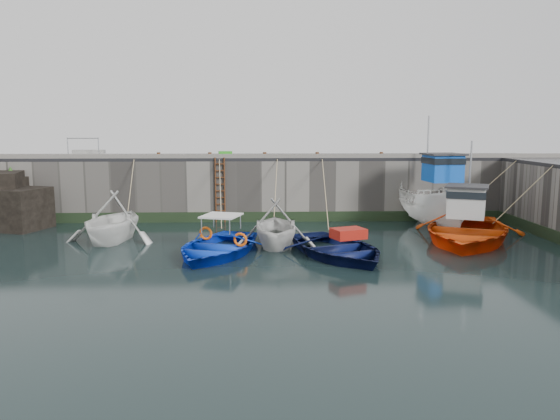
{
  "coord_description": "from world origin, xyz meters",
  "views": [
    {
      "loc": [
        0.0,
        -16.76,
        4.62
      ],
      "look_at": [
        0.8,
        5.93,
        1.2
      ],
      "focal_mm": 35.0,
      "sensor_mm": 36.0,
      "label": 1
    }
  ],
  "objects_px": {
    "ladder": "(220,190)",
    "boat_near_white": "(113,241)",
    "boat_near_blacktrim": "(275,246)",
    "boat_near_navy": "(337,256)",
    "boat_far_white": "(436,204)",
    "bollard_e": "(381,155)",
    "fish_crate": "(225,154)",
    "boat_far_orange": "(466,230)",
    "bollard_d": "(317,155)",
    "bollard_a": "(159,155)",
    "boat_near_blue": "(217,254)",
    "bollard_c": "(265,155)",
    "bollard_b": "(210,155)"
  },
  "relations": [
    {
      "from": "fish_crate",
      "to": "bollard_a",
      "type": "relative_size",
      "value": 2.36
    },
    {
      "from": "boat_far_white",
      "to": "bollard_b",
      "type": "bearing_deg",
      "value": 163.81
    },
    {
      "from": "ladder",
      "to": "boat_far_white",
      "type": "bearing_deg",
      "value": -9.38
    },
    {
      "from": "boat_far_orange",
      "to": "bollard_c",
      "type": "bearing_deg",
      "value": 171.69
    },
    {
      "from": "boat_far_white",
      "to": "fish_crate",
      "type": "distance_m",
      "value": 10.44
    },
    {
      "from": "bollard_e",
      "to": "fish_crate",
      "type": "bearing_deg",
      "value": 178.7
    },
    {
      "from": "boat_far_orange",
      "to": "fish_crate",
      "type": "relative_size",
      "value": 12.67
    },
    {
      "from": "boat_near_blacktrim",
      "to": "ladder",
      "type": "bearing_deg",
      "value": 115.19
    },
    {
      "from": "bollard_e",
      "to": "boat_far_white",
      "type": "bearing_deg",
      "value": -42.56
    },
    {
      "from": "boat_far_orange",
      "to": "bollard_c",
      "type": "xyz_separation_m",
      "value": [
        -8.24,
        5.21,
        2.84
      ]
    },
    {
      "from": "boat_near_navy",
      "to": "boat_far_white",
      "type": "height_order",
      "value": "boat_far_white"
    },
    {
      "from": "boat_near_blue",
      "to": "fish_crate",
      "type": "distance_m",
      "value": 8.12
    },
    {
      "from": "bollard_b",
      "to": "boat_near_blue",
      "type": "bearing_deg",
      "value": -83.17
    },
    {
      "from": "fish_crate",
      "to": "bollard_d",
      "type": "bearing_deg",
      "value": -9.72
    },
    {
      "from": "bollard_c",
      "to": "bollard_d",
      "type": "height_order",
      "value": "same"
    },
    {
      "from": "boat_near_white",
      "to": "bollard_b",
      "type": "distance_m",
      "value": 6.79
    },
    {
      "from": "ladder",
      "to": "bollard_c",
      "type": "xyz_separation_m",
      "value": [
        2.2,
        0.34,
        1.71
      ]
    },
    {
      "from": "boat_near_navy",
      "to": "bollard_d",
      "type": "relative_size",
      "value": 19.05
    },
    {
      "from": "ladder",
      "to": "boat_far_white",
      "type": "relative_size",
      "value": 0.47
    },
    {
      "from": "boat_near_blacktrim",
      "to": "boat_near_blue",
      "type": "bearing_deg",
      "value": -147.54
    },
    {
      "from": "boat_near_blacktrim",
      "to": "bollard_e",
      "type": "bearing_deg",
      "value": 47.29
    },
    {
      "from": "bollard_b",
      "to": "bollard_d",
      "type": "bearing_deg",
      "value": 0.0
    },
    {
      "from": "boat_far_white",
      "to": "bollard_e",
      "type": "xyz_separation_m",
      "value": [
        -2.2,
        2.02,
        2.22
      ]
    },
    {
      "from": "ladder",
      "to": "boat_near_navy",
      "type": "xyz_separation_m",
      "value": [
        4.77,
        -7.35,
        -1.59
      ]
    },
    {
      "from": "boat_near_blue",
      "to": "bollard_b",
      "type": "distance_m",
      "value": 8.0
    },
    {
      "from": "ladder",
      "to": "boat_near_white",
      "type": "xyz_separation_m",
      "value": [
        -4.13,
        -4.36,
        -1.59
      ]
    },
    {
      "from": "bollard_b",
      "to": "boat_near_blacktrim",
      "type": "bearing_deg",
      "value": -62.32
    },
    {
      "from": "boat_near_white",
      "to": "ladder",
      "type": "bearing_deg",
      "value": 54.23
    },
    {
      "from": "boat_near_navy",
      "to": "bollard_e",
      "type": "distance_m",
      "value": 8.97
    },
    {
      "from": "ladder",
      "to": "boat_near_blacktrim",
      "type": "distance_m",
      "value": 6.28
    },
    {
      "from": "boat_near_blacktrim",
      "to": "boat_near_navy",
      "type": "distance_m",
      "value": 2.87
    },
    {
      "from": "boat_near_white",
      "to": "boat_far_orange",
      "type": "height_order",
      "value": "boat_far_orange"
    },
    {
      "from": "boat_far_orange",
      "to": "bollard_d",
      "type": "distance_m",
      "value": 8.19
    },
    {
      "from": "boat_near_white",
      "to": "fish_crate",
      "type": "height_order",
      "value": "fish_crate"
    },
    {
      "from": "boat_near_blacktrim",
      "to": "boat_near_navy",
      "type": "xyz_separation_m",
      "value": [
        2.2,
        -1.84,
        0.0
      ]
    },
    {
      "from": "boat_near_navy",
      "to": "boat_far_white",
      "type": "relative_size",
      "value": 0.78
    },
    {
      "from": "boat_far_white",
      "to": "bollard_a",
      "type": "bearing_deg",
      "value": 165.8
    },
    {
      "from": "boat_far_white",
      "to": "bollard_e",
      "type": "height_order",
      "value": "boat_far_white"
    },
    {
      "from": "boat_near_navy",
      "to": "bollard_c",
      "type": "distance_m",
      "value": 8.75
    },
    {
      "from": "fish_crate",
      "to": "boat_near_blacktrim",
      "type": "bearing_deg",
      "value": -76.45
    },
    {
      "from": "boat_near_white",
      "to": "bollard_e",
      "type": "distance_m",
      "value": 13.42
    },
    {
      "from": "boat_far_white",
      "to": "bollard_c",
      "type": "height_order",
      "value": "boat_far_white"
    },
    {
      "from": "fish_crate",
      "to": "bollard_a",
      "type": "height_order",
      "value": "fish_crate"
    },
    {
      "from": "ladder",
      "to": "fish_crate",
      "type": "bearing_deg",
      "value": 64.13
    },
    {
      "from": "boat_near_navy",
      "to": "bollard_a",
      "type": "relative_size",
      "value": 19.05
    },
    {
      "from": "fish_crate",
      "to": "boat_near_blue",
      "type": "bearing_deg",
      "value": -96.6
    },
    {
      "from": "boat_near_blacktrim",
      "to": "bollard_d",
      "type": "relative_size",
      "value": 14.77
    },
    {
      "from": "ladder",
      "to": "bollard_e",
      "type": "height_order",
      "value": "bollard_e"
    },
    {
      "from": "boat_far_white",
      "to": "bollard_e",
      "type": "relative_size",
      "value": 24.38
    },
    {
      "from": "boat_near_blue",
      "to": "boat_near_white",
      "type": "bearing_deg",
      "value": 167.57
    }
  ]
}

